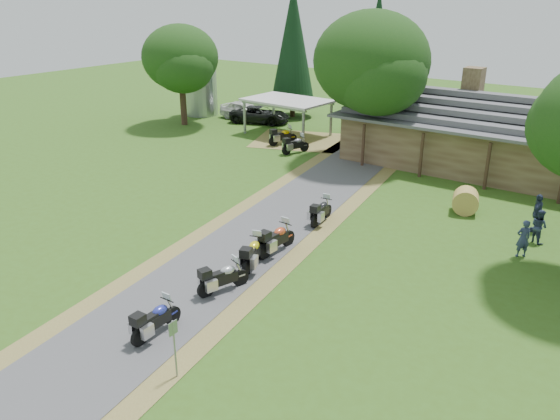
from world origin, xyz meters
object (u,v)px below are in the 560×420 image
Objects in this scene: hay_bale at (466,201)px; motorcycle_row_d at (277,237)px; motorcycle_carport_b at (296,144)px; lodge at (510,133)px; motorcycle_row_e at (322,210)px; silo at (201,83)px; car_dark_suv at (260,110)px; car_white_sedan at (244,108)px; motorcycle_row_a at (156,318)px; motorcycle_carport_a at (283,135)px; carport at (287,117)px; motorcycle_row_c at (253,252)px; motorcycle_row_b at (223,276)px.

motorcycle_row_d is at bearing -119.24° from hay_bale.
motorcycle_row_d is 16.07m from motorcycle_carport_b.
motorcycle_row_e is (-5.26, -14.26, -1.79)m from lodge.
silo is at bearing 89.28° from motorcycle_carport_b.
motorcycle_row_d is at bearing -159.36° from car_dark_suv.
silo is at bearing 101.89° from car_white_sedan.
car_white_sedan reaches higher than motorcycle_carport_b.
motorcycle_row_a is (23.02, -27.12, -2.32)m from silo.
motorcycle_row_d is at bearing -121.23° from motorcycle_carport_a.
motorcycle_row_d is at bearing -105.61° from lodge.
lodge is at bearing -113.01° from car_dark_suv.
lodge is at bearing 4.43° from carport.
motorcycle_row_d is 1.63× the size of hay_bale.
carport reaches higher than motorcycle_row_c.
motorcycle_row_c is (-0.32, 5.69, 0.05)m from motorcycle_row_a.
silo is 15.80m from motorcycle_carport_b.
car_dark_suv is 7.68m from motorcycle_carport_a.
motorcycle_row_a is (16.52, -27.54, -0.43)m from car_dark_suv.
silo reaches higher than car_dark_suv.
carport reaches higher than car_dark_suv.
motorcycle_row_c reaches higher than motorcycle_row_b.
carport is 3.06× the size of motorcycle_row_d.
motorcycle_row_d is (22.70, -19.69, -2.24)m from silo.
hay_bale is at bearing -111.22° from car_white_sedan.
hay_bale is (17.14, -8.51, -0.76)m from carport.
lodge is 10.18× the size of motorcycle_carport_a.
lodge is 10.26× the size of motorcycle_row_c.
motorcycle_row_c is at bearing 175.14° from motorcycle_row_e.
motorcycle_row_c reaches higher than motorcycle_row_e.
car_white_sedan reaches higher than motorcycle_row_e.
motorcycle_row_e is 0.92× the size of motorcycle_carport_a.
car_white_sedan reaches higher than motorcycle_row_d.
lodge is at bearing -11.94° from motorcycle_row_a.
car_dark_suv is at bearing 73.09° from motorcycle_carport_b.
motorcycle_carport_a is at bearing 47.56° from motorcycle_row_b.
motorcycle_row_e is 0.97× the size of motorcycle_carport_b.
silo reaches higher than motorcycle_row_a.
motorcycle_row_a is at bearing 164.09° from motorcycle_row_c.
motorcycle_carport_a is (7.86, -5.14, -0.31)m from car_white_sedan.
silo is 2.86× the size of motorcycle_row_c.
carport is 5.59m from motorcycle_carport_b.
motorcycle_carport_b is at bearing 20.50° from motorcycle_row_a.
silo reaches higher than hay_bale.
car_white_sedan is 24.29m from motorcycle_row_e.
car_dark_suv is (-21.31, 1.79, -1.36)m from lodge.
motorcycle_row_d reaches higher than motorcycle_carport_a.
car_dark_suv is (6.50, 0.42, -1.89)m from silo.
car_white_sedan is 9.40m from motorcycle_carport_a.
hay_bale is at bearing -86.25° from motorcycle_carport_b.
motorcycle_row_c is 1.04× the size of motorcycle_carport_b.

